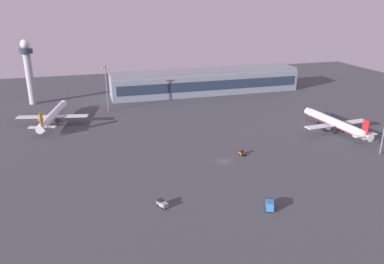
{
  "coord_description": "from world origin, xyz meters",
  "views": [
    {
      "loc": [
        -52.61,
        -133.37,
        63.53
      ],
      "look_at": [
        -5.74,
        26.93,
        4.0
      ],
      "focal_mm": 35.3,
      "sensor_mm": 36.0,
      "label": 1
    }
  ],
  "objects_px": {
    "control_tower": "(28,67)",
    "cargo_loader": "(162,204)",
    "catering_truck": "(270,204)",
    "apron_light_east": "(107,86)",
    "airplane_mid_apron": "(53,116)",
    "airplane_terminal_side": "(336,123)",
    "pushback_tug": "(241,153)"
  },
  "relations": [
    {
      "from": "airplane_mid_apron",
      "to": "catering_truck",
      "type": "height_order",
      "value": "airplane_mid_apron"
    },
    {
      "from": "airplane_terminal_side",
      "to": "cargo_loader",
      "type": "height_order",
      "value": "airplane_terminal_side"
    },
    {
      "from": "airplane_terminal_side",
      "to": "catering_truck",
      "type": "height_order",
      "value": "airplane_terminal_side"
    },
    {
      "from": "cargo_loader",
      "to": "airplane_terminal_side",
      "type": "bearing_deg",
      "value": 2.9
    },
    {
      "from": "control_tower",
      "to": "apron_light_east",
      "type": "bearing_deg",
      "value": -34.45
    },
    {
      "from": "control_tower",
      "to": "pushback_tug",
      "type": "relative_size",
      "value": 11.29
    },
    {
      "from": "cargo_loader",
      "to": "pushback_tug",
      "type": "height_order",
      "value": "cargo_loader"
    },
    {
      "from": "control_tower",
      "to": "pushback_tug",
      "type": "distance_m",
      "value": 149.27
    },
    {
      "from": "airplane_mid_apron",
      "to": "catering_truck",
      "type": "bearing_deg",
      "value": -45.49
    },
    {
      "from": "airplane_mid_apron",
      "to": "apron_light_east",
      "type": "xyz_separation_m",
      "value": [
        29.98,
        16.5,
        10.74
      ]
    },
    {
      "from": "airplane_mid_apron",
      "to": "pushback_tug",
      "type": "distance_m",
      "value": 103.76
    },
    {
      "from": "pushback_tug",
      "to": "cargo_loader",
      "type": "bearing_deg",
      "value": -166.81
    },
    {
      "from": "airplane_terminal_side",
      "to": "apron_light_east",
      "type": "relative_size",
      "value": 1.71
    },
    {
      "from": "control_tower",
      "to": "airplane_mid_apron",
      "type": "bearing_deg",
      "value": -72.77
    },
    {
      "from": "airplane_mid_apron",
      "to": "cargo_loader",
      "type": "bearing_deg",
      "value": -57.26
    },
    {
      "from": "cargo_loader",
      "to": "catering_truck",
      "type": "relative_size",
      "value": 0.75
    },
    {
      "from": "airplane_mid_apron",
      "to": "apron_light_east",
      "type": "bearing_deg",
      "value": 40.64
    },
    {
      "from": "catering_truck",
      "to": "apron_light_east",
      "type": "bearing_deg",
      "value": 132.55
    },
    {
      "from": "control_tower",
      "to": "cargo_loader",
      "type": "xyz_separation_m",
      "value": [
        52.47,
        -146.14,
        -21.9
      ]
    },
    {
      "from": "control_tower",
      "to": "airplane_terminal_side",
      "type": "height_order",
      "value": "control_tower"
    },
    {
      "from": "cargo_loader",
      "to": "control_tower",
      "type": "bearing_deg",
      "value": 87.47
    },
    {
      "from": "catering_truck",
      "to": "airplane_mid_apron",
      "type": "bearing_deg",
      "value": 147.47
    },
    {
      "from": "cargo_loader",
      "to": "apron_light_east",
      "type": "relative_size",
      "value": 0.17
    },
    {
      "from": "control_tower",
      "to": "airplane_terminal_side",
      "type": "relative_size",
      "value": 0.87
    },
    {
      "from": "catering_truck",
      "to": "pushback_tug",
      "type": "bearing_deg",
      "value": 103.21
    },
    {
      "from": "cargo_loader",
      "to": "pushback_tug",
      "type": "xyz_separation_m",
      "value": [
        41.38,
        32.18,
        -0.11
      ]
    },
    {
      "from": "airplane_mid_apron",
      "to": "pushback_tug",
      "type": "height_order",
      "value": "airplane_mid_apron"
    },
    {
      "from": "control_tower",
      "to": "airplane_mid_apron",
      "type": "relative_size",
      "value": 0.85
    },
    {
      "from": "catering_truck",
      "to": "pushback_tug",
      "type": "height_order",
      "value": "catering_truck"
    },
    {
      "from": "apron_light_east",
      "to": "control_tower",
      "type": "bearing_deg",
      "value": 145.55
    },
    {
      "from": "control_tower",
      "to": "catering_truck",
      "type": "height_order",
      "value": "control_tower"
    },
    {
      "from": "control_tower",
      "to": "apron_light_east",
      "type": "xyz_separation_m",
      "value": [
        44.58,
        -30.58,
        -7.76
      ]
    }
  ]
}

